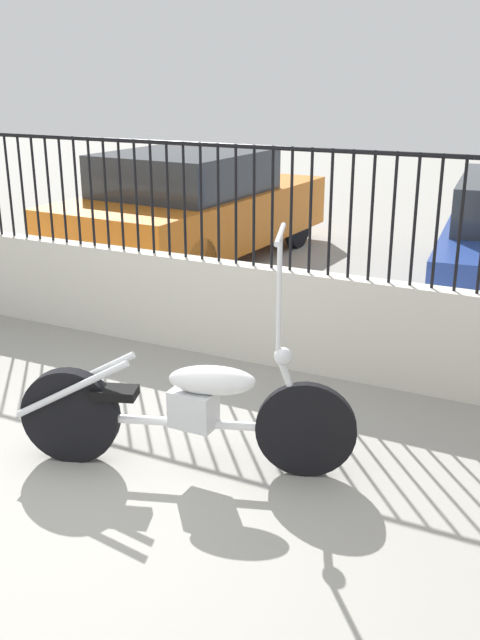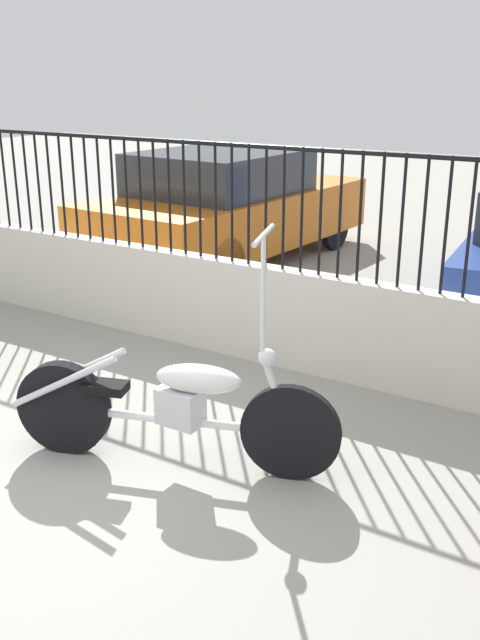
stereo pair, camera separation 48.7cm
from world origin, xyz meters
The scene contains 5 objects.
ground_plane centered at (0.00, 0.00, 0.00)m, with size 40.00×40.00×0.00m, color gray.
low_wall centered at (0.00, 2.48, 0.42)m, with size 9.27×0.18×0.85m.
fence_railing centered at (0.00, 2.48, 1.48)m, with size 9.27×0.04×1.00m.
motorcycle_white centered at (0.41, 0.61, 0.41)m, with size 2.06×0.87×1.55m.
car_orange centered at (-2.14, 5.31, 0.72)m, with size 2.15×4.31×1.44m.
Camera 1 is at (2.57, -2.80, 2.38)m, focal length 40.00 mm.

